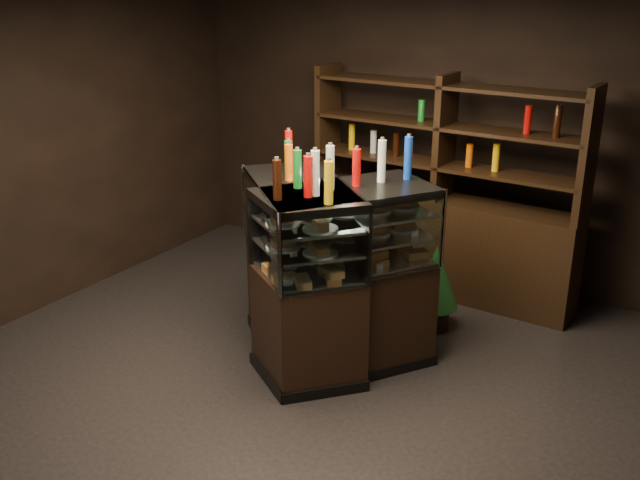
% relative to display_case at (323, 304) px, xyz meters
% --- Properties ---
extents(ground, '(5.00, 5.00, 0.00)m').
position_rel_display_case_xyz_m(ground, '(-0.12, -0.36, -0.47)').
color(ground, black).
rests_on(ground, ground).
extents(room_shell, '(5.02, 5.02, 3.01)m').
position_rel_display_case_xyz_m(room_shell, '(-0.12, -0.36, 1.47)').
color(room_shell, black).
rests_on(room_shell, ground).
extents(display_case, '(1.65, 1.42, 1.40)m').
position_rel_display_case_xyz_m(display_case, '(0.00, 0.00, 0.00)').
color(display_case, black).
rests_on(display_case, ground).
extents(food_display, '(1.24, 1.06, 0.43)m').
position_rel_display_case_xyz_m(food_display, '(0.00, -0.00, 0.62)').
color(food_display, '#D2924B').
rests_on(food_display, display_case).
extents(bottles_top, '(1.07, 0.92, 0.30)m').
position_rel_display_case_xyz_m(bottles_top, '(-0.00, 0.00, 1.06)').
color(bottles_top, '#B20C0A').
rests_on(bottles_top, display_case).
extents(potted_conifer, '(0.39, 0.39, 0.83)m').
position_rel_display_case_xyz_m(potted_conifer, '(0.52, 0.95, 0.00)').
color(potted_conifer, black).
rests_on(potted_conifer, ground).
extents(back_shelving, '(2.54, 0.56, 2.00)m').
position_rel_display_case_xyz_m(back_shelving, '(0.24, 1.69, 0.14)').
color(back_shelving, black).
rests_on(back_shelving, ground).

